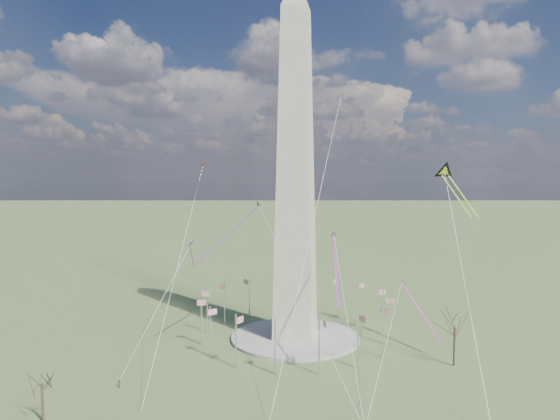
% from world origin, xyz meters
% --- Properties ---
extents(ground, '(2000.00, 2000.00, 0.00)m').
position_xyz_m(ground, '(0.00, 0.00, 0.00)').
color(ground, '#4C6331').
rests_on(ground, ground).
extents(plaza, '(36.00, 36.00, 0.80)m').
position_xyz_m(plaza, '(0.00, 0.00, 0.40)').
color(plaza, '#A7A098').
rests_on(plaza, ground).
extents(washington_monument, '(15.56, 15.56, 100.00)m').
position_xyz_m(washington_monument, '(0.00, 0.00, 47.95)').
color(washington_monument, beige).
rests_on(washington_monument, plaza).
extents(flagpole_ring, '(54.40, 54.40, 13.00)m').
position_xyz_m(flagpole_ring, '(-0.00, -0.00, 7.27)').
color(flagpole_ring, silver).
rests_on(flagpole_ring, ground).
extents(tree_near, '(8.06, 8.06, 14.11)m').
position_xyz_m(tree_near, '(40.98, -11.85, 10.06)').
color(tree_near, '#4B362E').
rests_on(tree_near, ground).
extents(tree_far, '(6.07, 6.07, 10.62)m').
position_xyz_m(tree_far, '(-37.48, -56.47, 7.56)').
color(tree_far, '#4B362E').
rests_on(tree_far, ground).
extents(person_west, '(0.98, 0.92, 1.60)m').
position_xyz_m(person_west, '(-31.38, -39.87, 0.80)').
color(person_west, gray).
rests_on(person_west, ground).
extents(kite_delta_black, '(10.10, 16.86, 13.85)m').
position_xyz_m(kite_delta_black, '(40.01, 3.38, 46.03)').
color(kite_delta_black, black).
rests_on(kite_delta_black, ground).
extents(kite_diamond_purple, '(1.87, 2.81, 8.52)m').
position_xyz_m(kite_diamond_purple, '(-30.76, 0.22, 25.25)').
color(kite_diamond_purple, navy).
rests_on(kite_diamond_purple, ground).
extents(kite_streamer_left, '(4.77, 21.51, 14.84)m').
position_xyz_m(kite_streamer_left, '(12.55, -14.70, 25.56)').
color(kite_streamer_left, red).
rests_on(kite_streamer_left, ground).
extents(kite_streamer_mid, '(12.92, 19.68, 15.35)m').
position_xyz_m(kite_streamer_mid, '(-14.78, -5.74, 32.61)').
color(kite_streamer_mid, red).
rests_on(kite_streamer_mid, ground).
extents(kite_streamer_right, '(10.39, 16.32, 12.59)m').
position_xyz_m(kite_streamer_right, '(32.59, 2.69, 11.35)').
color(kite_streamer_right, red).
rests_on(kite_streamer_right, ground).
extents(kite_small_red, '(1.55, 2.30, 4.88)m').
position_xyz_m(kite_small_red, '(-41.94, 39.79, 49.61)').
color(kite_small_red, red).
rests_on(kite_small_red, ground).
extents(kite_small_white, '(1.42, 2.13, 4.55)m').
position_xyz_m(kite_small_white, '(8.51, 39.83, 71.95)').
color(kite_small_white, white).
rests_on(kite_small_white, ground).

